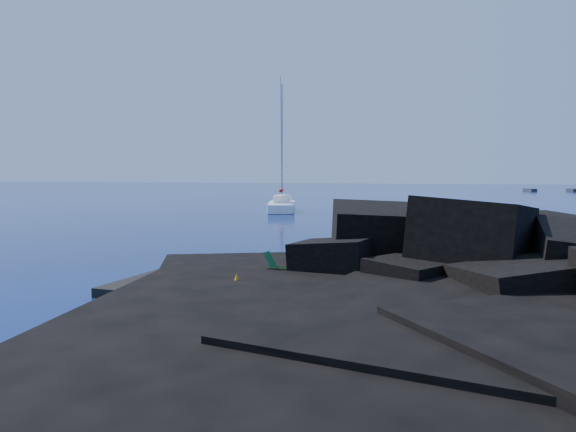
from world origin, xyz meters
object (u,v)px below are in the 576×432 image
Objects in this scene: deck_chair at (285,263)px; distant_boat_a at (530,191)px; sailboat at (282,211)px; distant_boat_b at (573,191)px; sunbather at (276,279)px; marker_cone at (237,281)px.

distant_boat_a is (28.44, 121.21, -0.87)m from deck_chair.
sailboat reaches higher than distant_boat_b.
deck_chair is at bearing 85.15° from sunbather.
sunbather is at bearing -84.50° from deck_chair.
distant_boat_a is at bearing 76.58° from marker_cone.
sailboat is 89.20m from distant_boat_a.
sunbather is 129.13m from distant_boat_b.
sailboat reaches higher than marker_cone.
sailboat is 9.77× the size of deck_chair.
sunbather is at bearing -119.55° from distant_boat_a.
deck_chair reaches higher than marker_cone.
marker_cone reaches higher than sunbather.
sailboat reaches higher than distant_boat_a.
deck_chair is 127.59m from distant_boat_b.
sunbather is at bearing 42.57° from marker_cone.
marker_cone reaches higher than distant_boat_a.
sunbather is at bearing -88.84° from sailboat.
deck_chair is (11.16, -41.29, 0.87)m from sailboat.
sunbather reaches higher than distant_boat_b.
marker_cone is at bearing -143.74° from sunbather.
deck_chair is 2.95m from marker_cone.
sailboat is 45.13m from marker_cone.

